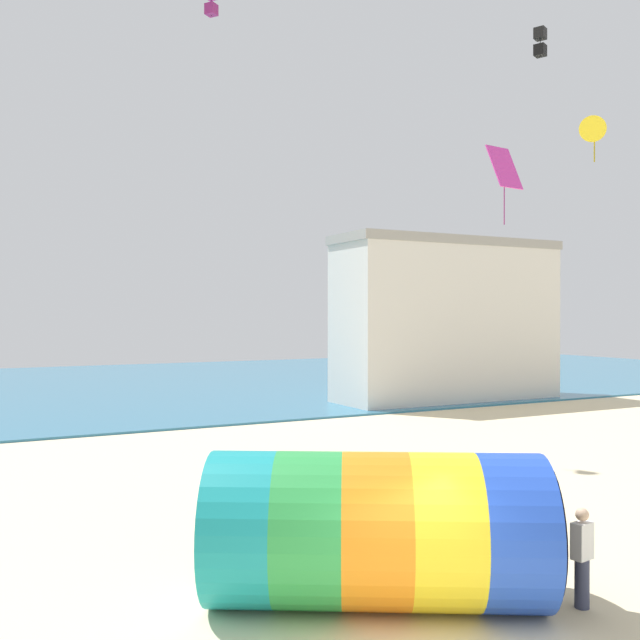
{
  "coord_description": "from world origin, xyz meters",
  "views": [
    {
      "loc": [
        -5.59,
        -7.64,
        4.84
      ],
      "look_at": [
        0.66,
        4.4,
        4.75
      ],
      "focal_mm": 40.0,
      "sensor_mm": 36.0,
      "label": 1
    }
  ],
  "objects_px": {
    "kite_handler": "(582,557)",
    "kite_magenta_diamond": "(504,168)",
    "kite_black_box": "(540,42)",
    "kite_magenta_box": "(211,1)",
    "giant_inflatable_tube": "(377,530)",
    "kite_yellow_delta": "(594,126)"
  },
  "relations": [
    {
      "from": "kite_magenta_diamond",
      "to": "kite_magenta_box",
      "type": "relative_size",
      "value": 2.18
    },
    {
      "from": "giant_inflatable_tube",
      "to": "kite_magenta_diamond",
      "type": "relative_size",
      "value": 2.61
    },
    {
      "from": "giant_inflatable_tube",
      "to": "kite_black_box",
      "type": "bearing_deg",
      "value": 33.14
    },
    {
      "from": "kite_magenta_diamond",
      "to": "giant_inflatable_tube",
      "type": "bearing_deg",
      "value": -143.8
    },
    {
      "from": "kite_yellow_delta",
      "to": "kite_magenta_diamond",
      "type": "distance_m",
      "value": 4.35
    },
    {
      "from": "kite_handler",
      "to": "kite_yellow_delta",
      "type": "distance_m",
      "value": 9.81
    },
    {
      "from": "kite_handler",
      "to": "giant_inflatable_tube",
      "type": "bearing_deg",
      "value": 151.46
    },
    {
      "from": "kite_handler",
      "to": "kite_magenta_box",
      "type": "bearing_deg",
      "value": 92.74
    },
    {
      "from": "kite_handler",
      "to": "kite_magenta_box",
      "type": "height_order",
      "value": "kite_magenta_box"
    },
    {
      "from": "giant_inflatable_tube",
      "to": "kite_yellow_delta",
      "type": "xyz_separation_m",
      "value": [
        6.93,
        1.65,
        7.92
      ]
    },
    {
      "from": "giant_inflatable_tube",
      "to": "kite_yellow_delta",
      "type": "distance_m",
      "value": 10.66
    },
    {
      "from": "kite_handler",
      "to": "kite_black_box",
      "type": "xyz_separation_m",
      "value": [
        7.19,
        8.25,
        12.57
      ]
    },
    {
      "from": "giant_inflatable_tube",
      "to": "kite_handler",
      "type": "distance_m",
      "value": 3.41
    },
    {
      "from": "giant_inflatable_tube",
      "to": "kite_magenta_box",
      "type": "distance_m",
      "value": 21.22
    },
    {
      "from": "kite_black_box",
      "to": "kite_magenta_box",
      "type": "height_order",
      "value": "kite_magenta_box"
    },
    {
      "from": "kite_handler",
      "to": "kite_magenta_box",
      "type": "xyz_separation_m",
      "value": [
        -0.79,
        16.47,
        15.43
      ]
    },
    {
      "from": "giant_inflatable_tube",
      "to": "kite_yellow_delta",
      "type": "relative_size",
      "value": 4.98
    },
    {
      "from": "kite_handler",
      "to": "kite_magenta_diamond",
      "type": "distance_m",
      "value": 12.24
    },
    {
      "from": "kite_yellow_delta",
      "to": "kite_black_box",
      "type": "xyz_separation_m",
      "value": [
        3.23,
        4.99,
        4.21
      ]
    },
    {
      "from": "kite_yellow_delta",
      "to": "kite_magenta_box",
      "type": "height_order",
      "value": "kite_magenta_box"
    },
    {
      "from": "kite_yellow_delta",
      "to": "kite_magenta_diamond",
      "type": "relative_size",
      "value": 0.52
    },
    {
      "from": "giant_inflatable_tube",
      "to": "kite_handler",
      "type": "relative_size",
      "value": 3.66
    }
  ]
}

